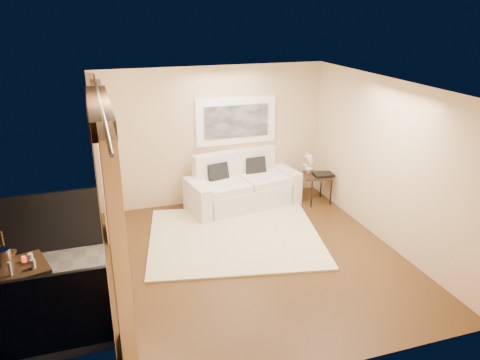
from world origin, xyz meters
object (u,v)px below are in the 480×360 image
orchid (309,163)px  sofa (241,187)px  side_table (317,178)px  bistro_table (20,272)px  ice_bucket (4,256)px

orchid → sofa: bearing=171.1°
orchid → side_table: bearing=-44.6°
side_table → bistro_table: 5.67m
orchid → ice_bucket: (-5.24, -2.23, 0.04)m
orchid → ice_bucket: orchid is taller
side_table → orchid: 0.34m
sofa → side_table: size_ratio=3.43×
side_table → orchid: (-0.13, 0.13, 0.28)m
orchid → ice_bucket: bearing=-156.9°
bistro_table → ice_bucket: bearing=142.5°
side_table → orchid: orchid is taller
sofa → ice_bucket: 4.62m
side_table → ice_bucket: ice_bucket is taller
sofa → side_table: bearing=-22.7°
side_table → bistro_table: bistro_table is taller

